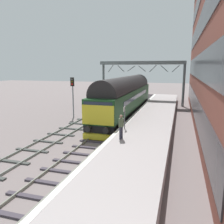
# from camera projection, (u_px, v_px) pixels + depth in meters

# --- Properties ---
(ground_plane) EXTENTS (140.00, 140.00, 0.00)m
(ground_plane) POSITION_uv_depth(u_px,v_px,m) (110.00, 129.00, 21.43)
(ground_plane) COLOR slate
(ground_plane) RESTS_ON ground
(track_main) EXTENTS (2.50, 60.00, 0.15)m
(track_main) POSITION_uv_depth(u_px,v_px,m) (110.00, 129.00, 21.42)
(track_main) COLOR gray
(track_main) RESTS_ON ground
(track_adjacent_west) EXTENTS (2.50, 60.00, 0.15)m
(track_adjacent_west) POSITION_uv_depth(u_px,v_px,m) (76.00, 126.00, 22.41)
(track_adjacent_west) COLOR slate
(track_adjacent_west) RESTS_ON ground
(station_platform) EXTENTS (4.00, 44.00, 1.01)m
(station_platform) POSITION_uv_depth(u_px,v_px,m) (149.00, 127.00, 20.32)
(station_platform) COLOR #A79E9E
(station_platform) RESTS_ON ground
(diesel_locomotive) EXTENTS (2.74, 19.42, 4.68)m
(diesel_locomotive) POSITION_uv_depth(u_px,v_px,m) (126.00, 95.00, 26.75)
(diesel_locomotive) COLOR black
(diesel_locomotive) RESTS_ON ground
(signal_post_near) EXTENTS (0.44, 0.22, 4.60)m
(signal_post_near) POSITION_uv_depth(u_px,v_px,m) (73.00, 92.00, 26.11)
(signal_post_near) COLOR gray
(signal_post_near) RESTS_ON ground
(platform_number_sign) EXTENTS (0.10, 0.44, 1.72)m
(platform_number_sign) POSITION_uv_depth(u_px,v_px,m) (124.00, 114.00, 17.67)
(platform_number_sign) COLOR slate
(platform_number_sign) RESTS_ON station_platform
(waiting_passenger) EXTENTS (0.42, 0.49, 1.64)m
(waiting_passenger) POSITION_uv_depth(u_px,v_px,m) (121.00, 125.00, 15.07)
(waiting_passenger) COLOR #30313F
(waiting_passenger) RESTS_ON station_platform
(overhead_footbridge) EXTENTS (12.82, 2.00, 6.66)m
(overhead_footbridge) POSITION_uv_depth(u_px,v_px,m) (142.00, 65.00, 34.80)
(overhead_footbridge) COLOR slate
(overhead_footbridge) RESTS_ON ground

